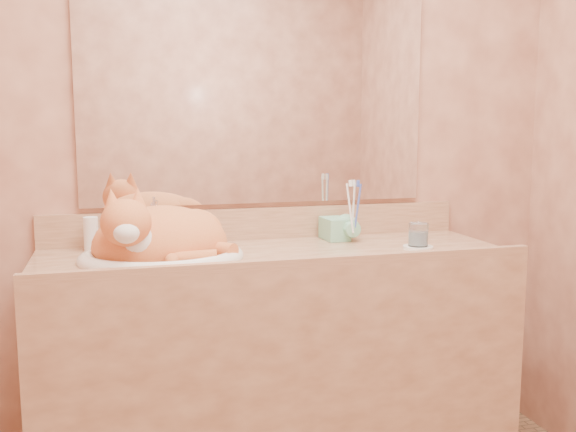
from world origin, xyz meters
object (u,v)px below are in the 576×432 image
object	(u,v)px
vanity_counter	(276,370)
cat	(157,235)
sink_basin	(162,235)
toothbrush_cup	(354,231)
soap_dispenser	(341,217)
water_glass	(418,235)

from	to	relation	value
vanity_counter	cat	world-z (taller)	cat
vanity_counter	sink_basin	distance (m)	0.64
sink_basin	toothbrush_cup	xyz separation A→B (m)	(0.70, 0.11, -0.04)
soap_dispenser	toothbrush_cup	distance (m)	0.07
sink_basin	toothbrush_cup	distance (m)	0.71
toothbrush_cup	water_glass	distance (m)	0.24
sink_basin	soap_dispenser	xyz separation A→B (m)	(0.66, 0.13, 0.01)
vanity_counter	cat	size ratio (longest dim) A/B	3.57
cat	sink_basin	bearing A→B (deg)	-57.95
vanity_counter	toothbrush_cup	size ratio (longest dim) A/B	16.47
cat	water_glass	bearing A→B (deg)	-11.60
vanity_counter	sink_basin	xyz separation A→B (m)	(-0.39, -0.02, 0.51)
sink_basin	cat	bearing A→B (deg)	118.12
sink_basin	soap_dispenser	world-z (taller)	soap_dispenser
vanity_counter	toothbrush_cup	xyz separation A→B (m)	(0.32, 0.09, 0.47)
sink_basin	toothbrush_cup	world-z (taller)	sink_basin
cat	soap_dispenser	distance (m)	0.68
vanity_counter	sink_basin	bearing A→B (deg)	-177.04
soap_dispenser	water_glass	bearing A→B (deg)	-43.31
sink_basin	water_glass	size ratio (longest dim) A/B	6.41
cat	soap_dispenser	xyz separation A→B (m)	(0.68, 0.11, 0.02)
soap_dispenser	toothbrush_cup	bearing A→B (deg)	-29.88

